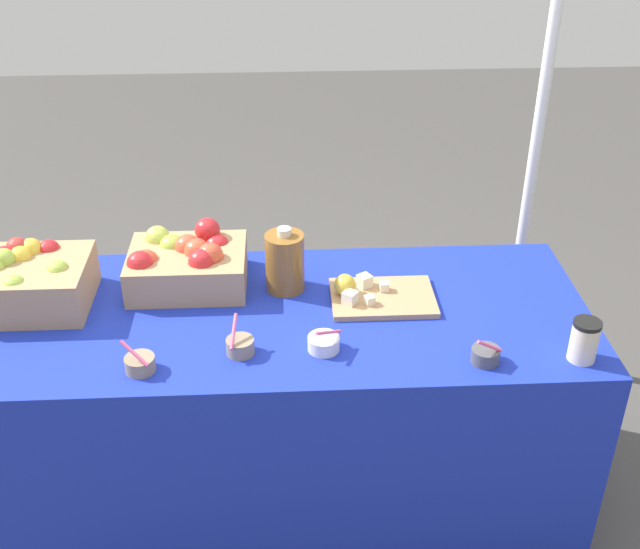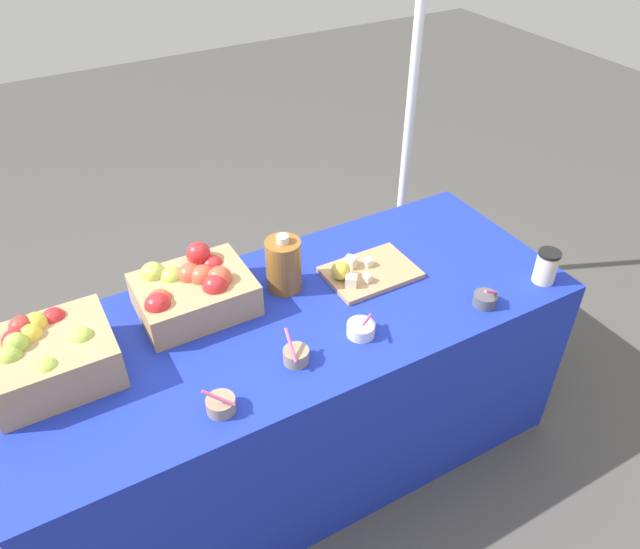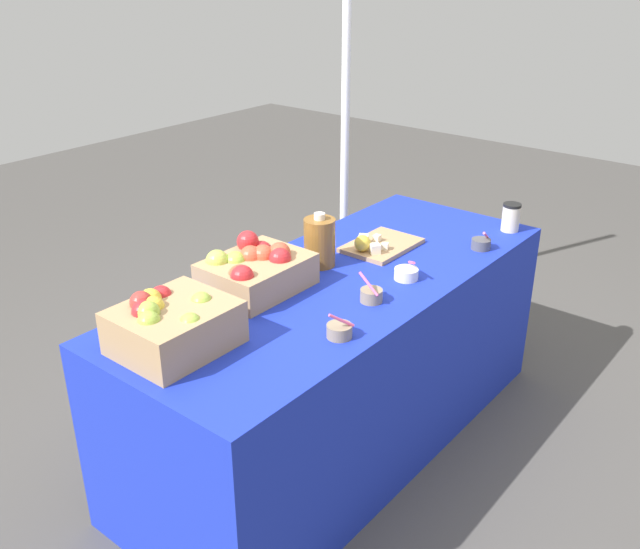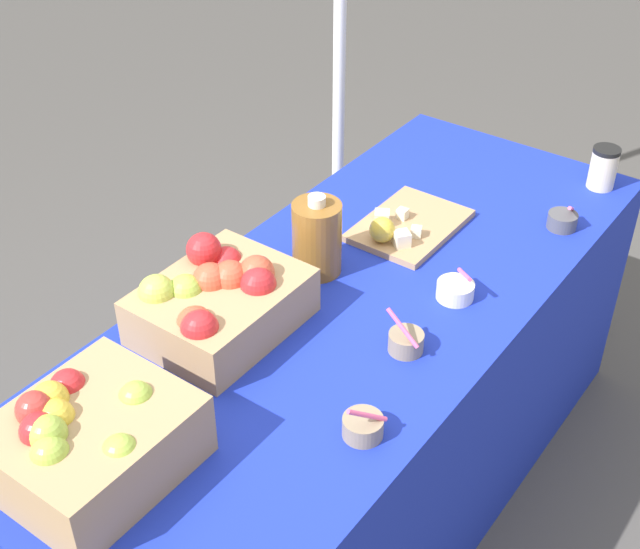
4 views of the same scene
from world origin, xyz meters
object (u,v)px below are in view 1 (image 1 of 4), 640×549
at_px(apple_crate_middle, 187,263).
at_px(coffee_cup, 584,341).
at_px(sample_bowl_far, 140,364).
at_px(sample_bowl_extra, 485,355).
at_px(cutting_board_front, 374,295).
at_px(cider_jug, 285,262).
at_px(apple_crate_left, 30,280).
at_px(sample_bowl_near, 240,346).
at_px(sample_bowl_mid, 324,343).
at_px(tent_pole, 539,127).

height_order(apple_crate_middle, coffee_cup, apple_crate_middle).
height_order(sample_bowl_far, sample_bowl_extra, sample_bowl_far).
bearing_deg(cutting_board_front, apple_crate_middle, 167.37).
height_order(cutting_board_front, coffee_cup, coffee_cup).
xyz_separation_m(sample_bowl_extra, cider_jug, (-0.54, 0.41, 0.07)).
bearing_deg(cutting_board_front, sample_bowl_extra, -50.69).
height_order(apple_crate_left, sample_bowl_near, apple_crate_left).
bearing_deg(sample_bowl_far, apple_crate_left, 136.14).
height_order(cutting_board_front, sample_bowl_extra, sample_bowl_extra).
bearing_deg(sample_bowl_near, apple_crate_left, 155.42).
distance_m(sample_bowl_extra, cider_jug, 0.68).
bearing_deg(sample_bowl_far, sample_bowl_mid, 8.00).
distance_m(sample_bowl_near, cider_jug, 0.37).
bearing_deg(cider_jug, sample_bowl_mid, -72.95).
bearing_deg(sample_bowl_mid, coffee_cup, -6.57).
height_order(apple_crate_middle, tent_pole, tent_pole).
bearing_deg(apple_crate_left, sample_bowl_near, -24.58).
distance_m(sample_bowl_mid, coffee_cup, 0.71).
xyz_separation_m(apple_crate_middle, sample_bowl_near, (0.18, -0.38, -0.05)).
distance_m(apple_crate_left, sample_bowl_extra, 1.36).
height_order(sample_bowl_extra, tent_pole, tent_pole).
xyz_separation_m(cider_jug, coffee_cup, (0.81, -0.41, -0.03)).
xyz_separation_m(cider_jug, tent_pole, (0.95, 0.60, 0.20)).
distance_m(sample_bowl_far, cider_jug, 0.57).
distance_m(sample_bowl_mid, sample_bowl_extra, 0.45).
bearing_deg(sample_bowl_near, sample_bowl_far, -166.23).
bearing_deg(apple_crate_middle, apple_crate_left, -168.78).
relative_size(apple_crate_middle, cider_jug, 1.72).
bearing_deg(tent_pole, apple_crate_left, -159.47).
bearing_deg(apple_crate_left, apple_crate_middle, 11.22).
bearing_deg(coffee_cup, cider_jug, 152.84).
height_order(sample_bowl_extra, coffee_cup, coffee_cup).
xyz_separation_m(coffee_cup, tent_pole, (0.14, 1.01, 0.23)).
bearing_deg(sample_bowl_far, sample_bowl_near, 13.77).
bearing_deg(apple_crate_left, sample_bowl_mid, -18.24).
distance_m(apple_crate_left, tent_pole, 1.84).
bearing_deg(coffee_cup, apple_crate_middle, 157.63).
relative_size(apple_crate_left, cutting_board_front, 1.08).
bearing_deg(apple_crate_middle, cider_jug, -8.35).
bearing_deg(cutting_board_front, apple_crate_left, 177.87).
distance_m(cider_jug, coffee_cup, 0.91).
bearing_deg(sample_bowl_extra, cider_jug, 142.57).
xyz_separation_m(sample_bowl_extra, tent_pole, (0.40, 1.01, 0.27)).
height_order(apple_crate_left, apple_crate_middle, apple_crate_left).
xyz_separation_m(apple_crate_left, cider_jug, (0.77, 0.05, 0.01)).
xyz_separation_m(apple_crate_middle, tent_pole, (1.25, 0.55, 0.22)).
bearing_deg(sample_bowl_near, coffee_cup, -4.65).
height_order(sample_bowl_far, tent_pole, tent_pole).
relative_size(cider_jug, coffee_cup, 1.73).
xyz_separation_m(apple_crate_left, coffee_cup, (1.58, -0.37, -0.02)).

